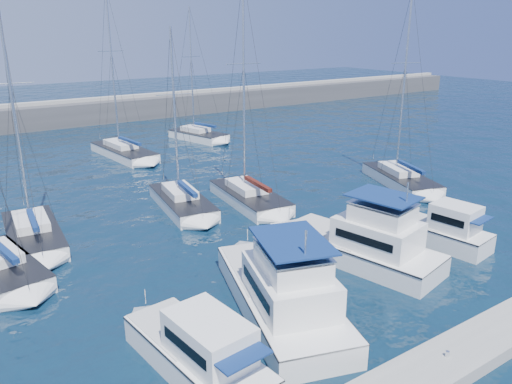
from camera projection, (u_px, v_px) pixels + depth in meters
ground at (280, 266)px, 28.50m from camera, size 220.00×220.00×0.00m
breakwater at (56, 118)px, 69.10m from camera, size 160.00×6.00×4.45m
dock at (446, 363)px, 19.75m from camera, size 40.00×2.20×0.60m
dock_cleat_centre at (447, 354)px, 19.62m from camera, size 0.16×0.16×0.25m
motor_yacht_port_outer at (201, 354)px, 19.24m from camera, size 3.31×7.61×3.20m
motor_yacht_port_inner at (283, 293)px, 23.28m from camera, size 6.77×11.16×4.69m
motor_yacht_stbd_inner at (365, 244)px, 28.59m from camera, size 5.55×10.07×4.69m
motor_yacht_stbd_outer at (446, 232)px, 30.84m from camera, size 3.19×5.87×3.20m
sailboat_mid_a at (1, 268)px, 27.01m from camera, size 4.27×7.75×15.32m
sailboat_mid_b at (33, 234)px, 31.55m from camera, size 3.69×8.36×15.76m
sailboat_mid_c at (182, 202)px, 37.41m from camera, size 4.07×8.47×13.40m
sailboat_mid_d at (249, 196)px, 38.52m from camera, size 4.10×8.76×16.82m
sailboat_mid_e at (400, 178)px, 43.15m from camera, size 5.83×9.23×16.36m
sailboat_back_b at (124, 152)px, 52.55m from camera, size 4.17×10.19×17.25m
sailboat_back_c at (198, 135)px, 60.50m from camera, size 4.94×8.26×15.64m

